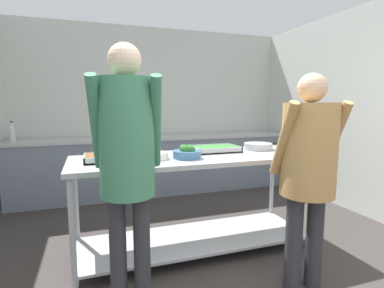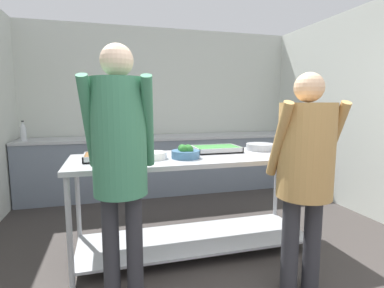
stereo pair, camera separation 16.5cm
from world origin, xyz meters
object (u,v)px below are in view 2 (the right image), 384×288
object	(u,v)px
water_bottle	(23,132)
guest_serving_left	(305,162)
serving_tray_roast	(110,157)
plate_stack	(153,155)
guest_serving_right	(120,151)
sauce_pan	(261,147)
serving_tray_vegetables	(216,149)
broccoli_bowl	(186,153)

from	to	relation	value
water_bottle	guest_serving_left	bearing A→B (deg)	-48.02
serving_tray_roast	plate_stack	distance (m)	0.38
guest_serving_left	guest_serving_right	bearing A→B (deg)	172.90
sauce_pan	guest_serving_left	bearing A→B (deg)	-100.14
serving_tray_vegetables	guest_serving_left	distance (m)	1.07
sauce_pan	broccoli_bowl	bearing A→B (deg)	-164.23
serving_tray_roast	guest_serving_right	xyz separation A→B (m)	(0.07, -0.70, 0.16)
guest_serving_left	water_bottle	size ratio (longest dim) A/B	5.86
plate_stack	water_bottle	xyz separation A→B (m)	(-1.52, 1.99, 0.07)
broccoli_bowl	serving_tray_roast	bearing A→B (deg)	169.51
serving_tray_roast	serving_tray_vegetables	xyz separation A→B (m)	(1.05, 0.16, 0.00)
plate_stack	sauce_pan	size ratio (longest dim) A/B	0.56
plate_stack	guest_serving_left	size ratio (longest dim) A/B	0.15
guest_serving_right	serving_tray_roast	bearing A→B (deg)	95.31
broccoli_bowl	serving_tray_vegetables	xyz separation A→B (m)	(0.39, 0.28, -0.03)
plate_stack	water_bottle	bearing A→B (deg)	127.31
serving_tray_roast	guest_serving_right	world-z (taller)	guest_serving_right
broccoli_bowl	guest_serving_right	world-z (taller)	guest_serving_right
broccoli_bowl	water_bottle	xyz separation A→B (m)	(-1.80, 2.05, 0.05)
plate_stack	water_bottle	distance (m)	2.51
serving_tray_roast	water_bottle	world-z (taller)	water_bottle
serving_tray_vegetables	serving_tray_roast	bearing A→B (deg)	-171.47
plate_stack	broccoli_bowl	bearing A→B (deg)	-10.65
serving_tray_vegetables	water_bottle	distance (m)	2.82
guest_serving_left	guest_serving_right	distance (m)	1.31
serving_tray_roast	plate_stack	size ratio (longest dim) A/B	1.78
broccoli_bowl	guest_serving_left	distance (m)	1.02
broccoli_bowl	guest_serving_right	distance (m)	0.84
broccoli_bowl	sauce_pan	bearing A→B (deg)	15.77
guest_serving_left	broccoli_bowl	bearing A→B (deg)	133.58
serving_tray_roast	guest_serving_right	bearing A→B (deg)	-84.69
broccoli_bowl	sauce_pan	xyz separation A→B (m)	(0.88, 0.25, -0.01)
sauce_pan	water_bottle	distance (m)	3.23
sauce_pan	water_bottle	bearing A→B (deg)	146.18
sauce_pan	serving_tray_roast	bearing A→B (deg)	-175.29
guest_serving_left	plate_stack	bearing A→B (deg)	141.24
serving_tray_roast	plate_stack	world-z (taller)	plate_stack
serving_tray_vegetables	guest_serving_left	world-z (taller)	guest_serving_left
broccoli_bowl	serving_tray_vegetables	bearing A→B (deg)	35.40
plate_stack	serving_tray_vegetables	world-z (taller)	plate_stack
plate_stack	guest_serving_right	xyz separation A→B (m)	(-0.31, -0.63, 0.15)
plate_stack	guest_serving_left	xyz separation A→B (m)	(0.99, -0.79, 0.04)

